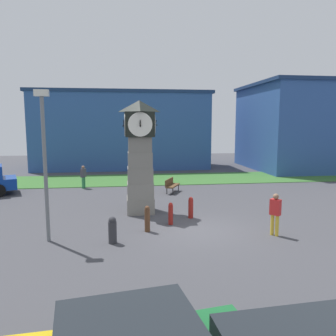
# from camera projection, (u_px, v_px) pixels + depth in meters

# --- Properties ---
(ground_plane) EXTENTS (70.94, 70.94, 0.00)m
(ground_plane) POSITION_uv_depth(u_px,v_px,m) (200.00, 230.00, 13.77)
(ground_plane) COLOR #424247
(clock_tower) EXTENTS (1.72, 1.82, 5.59)m
(clock_tower) POSITION_uv_depth(u_px,v_px,m) (140.00, 155.00, 16.26)
(clock_tower) COLOR gray
(clock_tower) RESTS_ON ground_plane
(bollard_near_tower) EXTENTS (0.23, 0.23, 1.02)m
(bollard_near_tower) POSITION_uv_depth(u_px,v_px,m) (191.00, 207.00, 15.54)
(bollard_near_tower) COLOR maroon
(bollard_near_tower) RESTS_ON ground_plane
(bollard_mid_row) EXTENTS (0.21, 0.21, 1.00)m
(bollard_mid_row) POSITION_uv_depth(u_px,v_px,m) (171.00, 213.00, 14.51)
(bollard_mid_row) COLOR maroon
(bollard_mid_row) RESTS_ON ground_plane
(bollard_far_row) EXTENTS (0.23, 0.23, 1.09)m
(bollard_far_row) POSITION_uv_depth(u_px,v_px,m) (147.00, 219.00, 13.57)
(bollard_far_row) COLOR brown
(bollard_far_row) RESTS_ON ground_plane
(bollard_end_row) EXTENTS (0.31, 0.31, 1.02)m
(bollard_end_row) POSITION_uv_depth(u_px,v_px,m) (112.00, 230.00, 12.24)
(bollard_end_row) COLOR #333338
(bollard_end_row) RESTS_ON ground_plane
(bench) EXTENTS (1.16, 1.67, 0.90)m
(bench) POSITION_uv_depth(u_px,v_px,m) (172.00, 184.00, 21.38)
(bench) COLOR brown
(bench) RESTS_ON ground_plane
(pedestrian_near_bench) EXTENTS (0.38, 0.46, 1.60)m
(pedestrian_near_bench) POSITION_uv_depth(u_px,v_px,m) (83.00, 175.00, 22.69)
(pedestrian_near_bench) COLOR #338C4C
(pedestrian_near_bench) RESTS_ON ground_plane
(pedestrian_crossing_lot) EXTENTS (0.44, 0.46, 1.71)m
(pedestrian_crossing_lot) POSITION_uv_depth(u_px,v_px,m) (275.00, 212.00, 13.02)
(pedestrian_crossing_lot) COLOR gold
(pedestrian_crossing_lot) RESTS_ON ground_plane
(street_lamp_far_side) EXTENTS (0.50, 0.24, 5.68)m
(street_lamp_far_side) POSITION_uv_depth(u_px,v_px,m) (45.00, 155.00, 12.09)
(street_lamp_far_side) COLOR slate
(street_lamp_far_side) RESTS_ON ground_plane
(warehouse_blue_far) EXTENTS (17.62, 6.26, 7.65)m
(warehouse_blue_far) POSITION_uv_depth(u_px,v_px,m) (122.00, 130.00, 33.36)
(warehouse_blue_far) COLOR #2D5193
(warehouse_blue_far) RESTS_ON ground_plane
(storefront_low_left) EXTENTS (17.63, 10.93, 8.36)m
(storefront_low_left) POSITION_uv_depth(u_px,v_px,m) (334.00, 127.00, 33.23)
(storefront_low_left) COLOR #2D5193
(storefront_low_left) RESTS_ON ground_plane
(grass_verge_far) EXTENTS (42.56, 5.56, 0.04)m
(grass_verge_far) POSITION_uv_depth(u_px,v_px,m) (207.00, 178.00, 27.01)
(grass_verge_far) COLOR #386B2D
(grass_verge_far) RESTS_ON ground_plane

